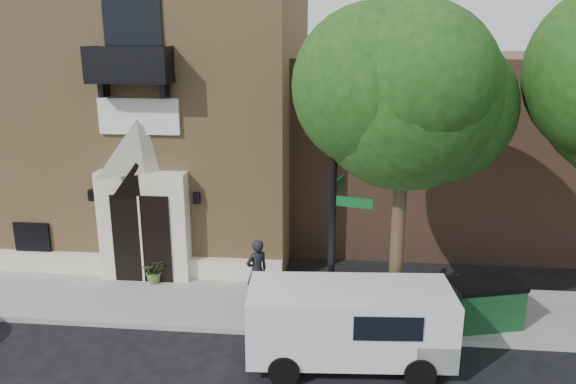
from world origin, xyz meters
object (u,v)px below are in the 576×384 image
object	(u,v)px
cargo_van	(357,322)
dumpster	(484,303)
pedestrian_near	(257,271)
street_sign	(334,204)
fire_hydrant	(350,309)

from	to	relation	value
cargo_van	dumpster	size ratio (longest dim) A/B	2.35
dumpster	pedestrian_near	size ratio (longest dim) A/B	1.10
cargo_van	street_sign	world-z (taller)	street_sign
fire_hydrant	dumpster	bearing A→B (deg)	3.87
street_sign	dumpster	xyz separation A→B (m)	(3.74, 0.63, -2.64)
street_sign	pedestrian_near	world-z (taller)	street_sign
fire_hydrant	pedestrian_near	distance (m)	2.68
cargo_van	pedestrian_near	bearing A→B (deg)	132.51
cargo_van	dumpster	xyz separation A→B (m)	(3.15, 1.79, -0.29)
fire_hydrant	pedestrian_near	bearing A→B (deg)	160.09
dumpster	pedestrian_near	bearing A→B (deg)	157.71
fire_hydrant	cargo_van	bearing A→B (deg)	-85.05
street_sign	pedestrian_near	bearing A→B (deg)	161.53
street_sign	pedestrian_near	xyz separation A→B (m)	(-2.01, 1.30, -2.34)
fire_hydrant	dumpster	size ratio (longest dim) A/B	0.38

